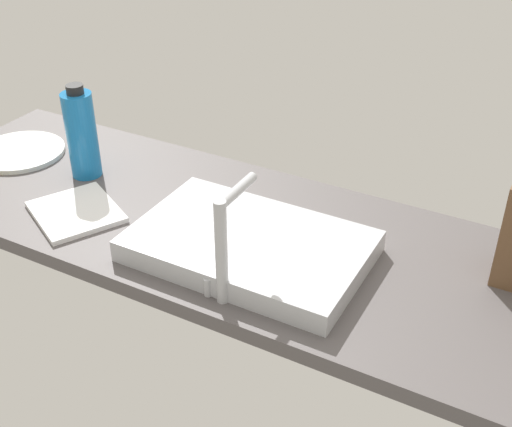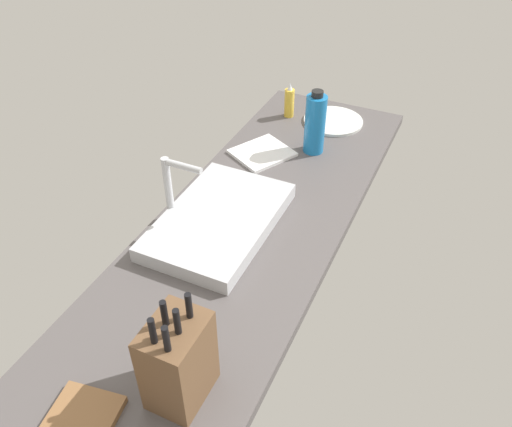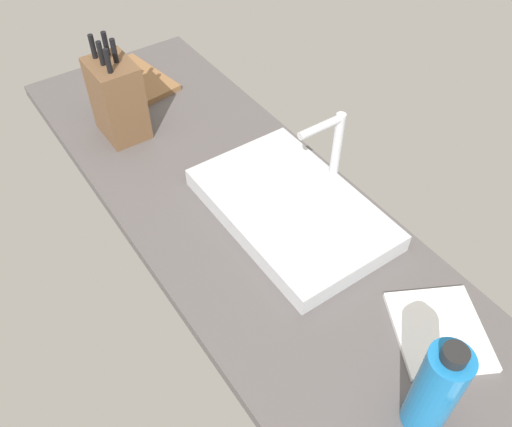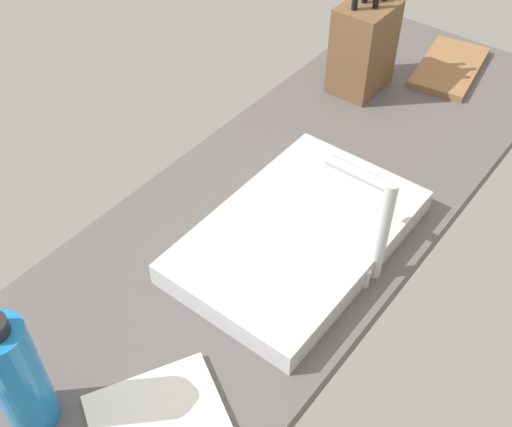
{
  "view_description": "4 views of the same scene",
  "coord_description": "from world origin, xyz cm",
  "px_view_note": "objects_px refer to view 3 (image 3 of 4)",
  "views": [
    {
      "loc": [
        -57.11,
        108.32,
        87.23
      ],
      "look_at": [
        0.55,
        2.58,
        10.77
      ],
      "focal_mm": 46.98,
      "sensor_mm": 36.0,
      "label": 1
    },
    {
      "loc": [
        -107.95,
        -54.56,
        108.65
      ],
      "look_at": [
        -0.58,
        -4.71,
        12.91
      ],
      "focal_mm": 36.71,
      "sensor_mm": 36.0,
      "label": 2
    },
    {
      "loc": [
        69.14,
        -50.91,
        100.21
      ],
      "look_at": [
        0.7,
        -3.64,
        12.32
      ],
      "focal_mm": 37.7,
      "sensor_mm": 36.0,
      "label": 3
    },
    {
      "loc": [
        69.07,
        52.13,
        93.96
      ],
      "look_at": [
        3.31,
        0.61,
        10.7
      ],
      "focal_mm": 44.13,
      "sensor_mm": 36.0,
      "label": 4
    }
  ],
  "objects_px": {
    "dish_towel": "(439,331)",
    "sink_basin": "(291,208)",
    "knife_block": "(117,99)",
    "faucet": "(333,148)",
    "water_bottle": "(436,390)",
    "cutting_board": "(138,79)"
  },
  "relations": [
    {
      "from": "faucet",
      "to": "cutting_board",
      "type": "distance_m",
      "value": 0.76
    },
    {
      "from": "water_bottle",
      "to": "dish_towel",
      "type": "xyz_separation_m",
      "value": [
        -0.1,
        0.16,
        -0.11
      ]
    },
    {
      "from": "faucet",
      "to": "water_bottle",
      "type": "relative_size",
      "value": 0.93
    },
    {
      "from": "knife_block",
      "to": "dish_towel",
      "type": "relative_size",
      "value": 1.44
    },
    {
      "from": "water_bottle",
      "to": "knife_block",
      "type": "bearing_deg",
      "value": -175.6
    },
    {
      "from": "cutting_board",
      "to": "water_bottle",
      "type": "height_order",
      "value": "water_bottle"
    },
    {
      "from": "faucet",
      "to": "dish_towel",
      "type": "distance_m",
      "value": 0.48
    },
    {
      "from": "dish_towel",
      "to": "sink_basin",
      "type": "bearing_deg",
      "value": -173.39
    },
    {
      "from": "sink_basin",
      "to": "knife_block",
      "type": "height_order",
      "value": "knife_block"
    },
    {
      "from": "sink_basin",
      "to": "cutting_board",
      "type": "height_order",
      "value": "sink_basin"
    },
    {
      "from": "sink_basin",
      "to": "faucet",
      "type": "xyz_separation_m",
      "value": [
        -0.02,
        0.14,
        0.11
      ]
    },
    {
      "from": "water_bottle",
      "to": "sink_basin",
      "type": "bearing_deg",
      "value": 168.3
    },
    {
      "from": "cutting_board",
      "to": "dish_towel",
      "type": "xyz_separation_m",
      "value": [
        1.19,
        0.1,
        -0.0
      ]
    },
    {
      "from": "sink_basin",
      "to": "cutting_board",
      "type": "bearing_deg",
      "value": -176.47
    },
    {
      "from": "sink_basin",
      "to": "dish_towel",
      "type": "height_order",
      "value": "sink_basin"
    },
    {
      "from": "sink_basin",
      "to": "water_bottle",
      "type": "xyz_separation_m",
      "value": [
        0.54,
        -0.11,
        0.09
      ]
    },
    {
      "from": "faucet",
      "to": "cutting_board",
      "type": "xyz_separation_m",
      "value": [
        -0.73,
        -0.18,
        -0.12
      ]
    },
    {
      "from": "sink_basin",
      "to": "water_bottle",
      "type": "bearing_deg",
      "value": -11.7
    },
    {
      "from": "faucet",
      "to": "sink_basin",
      "type": "bearing_deg",
      "value": -80.01
    },
    {
      "from": "dish_towel",
      "to": "faucet",
      "type": "bearing_deg",
      "value": 169.16
    },
    {
      "from": "knife_block",
      "to": "sink_basin",
      "type": "bearing_deg",
      "value": 19.73
    },
    {
      "from": "water_bottle",
      "to": "dish_towel",
      "type": "distance_m",
      "value": 0.22
    }
  ]
}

